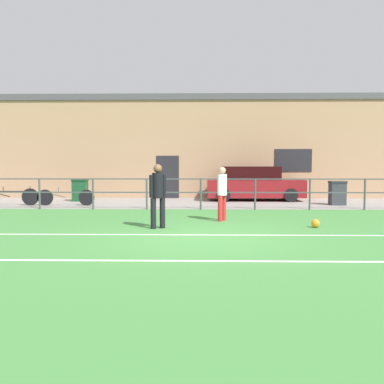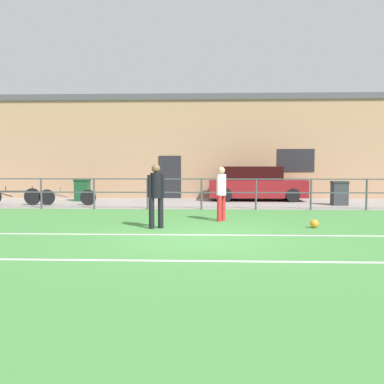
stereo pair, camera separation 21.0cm
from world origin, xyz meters
TOP-DOWN VIEW (x-y plane):
  - ground at (0.00, 0.00)m, footprint 60.00×44.00m
  - field_line_touchline at (0.00, 0.48)m, footprint 36.00×0.11m
  - field_line_hash at (0.00, -2.14)m, footprint 36.00×0.11m
  - pavement_strip at (0.00, 8.50)m, footprint 48.00×5.00m
  - perimeter_fence at (0.00, 6.00)m, footprint 36.07×0.07m
  - clubhouse_facade at (0.00, 12.20)m, footprint 28.00×2.56m
  - player_goalkeeper at (-1.11, 1.45)m, footprint 0.42×0.29m
  - player_striker at (0.62, 2.93)m, footprint 0.28×0.39m
  - soccer_ball_spare at (3.01, 1.67)m, footprint 0.22×0.22m
  - parked_car_red at (2.42, 9.77)m, footprint 4.36×1.79m
  - bicycle_parked_0 at (-5.43, 7.20)m, footprint 2.31×0.04m
  - bicycle_parked_1 at (-7.68, 7.20)m, footprint 2.31×0.04m
  - trash_bin_0 at (5.55, 7.66)m, footprint 0.62×0.53m
  - trash_bin_1 at (-5.45, 9.23)m, footprint 0.65×0.55m

SIDE VIEW (x-z plane):
  - ground at x=0.00m, z-range -0.04..0.00m
  - field_line_touchline at x=0.00m, z-range 0.00..0.00m
  - field_line_hash at x=0.00m, z-range 0.00..0.00m
  - pavement_strip at x=0.00m, z-range 0.00..0.02m
  - soccer_ball_spare at x=3.01m, z-range 0.00..0.22m
  - bicycle_parked_0 at x=-5.43m, z-range -0.01..0.73m
  - bicycle_parked_1 at x=-7.68m, z-range -0.01..0.77m
  - trash_bin_0 at x=5.55m, z-range 0.02..1.00m
  - trash_bin_1 at x=-5.45m, z-range 0.02..1.00m
  - perimeter_fence at x=0.00m, z-range 0.17..1.32m
  - parked_car_red at x=2.42m, z-range -0.02..1.54m
  - player_striker at x=0.62m, z-range 0.11..1.69m
  - player_goalkeeper at x=-1.11m, z-range 0.11..1.77m
  - clubhouse_facade at x=0.00m, z-range 0.01..5.12m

